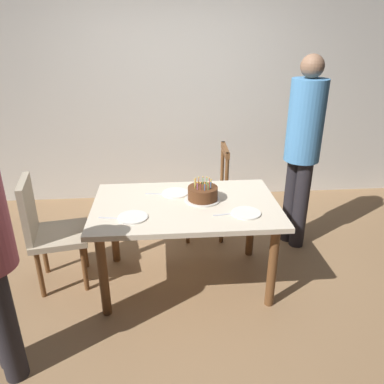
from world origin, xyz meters
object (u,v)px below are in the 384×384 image
dining_table (186,214)px  plate_near_guest (246,213)px  chair_spindle_back (207,194)px  plate_far_side (175,193)px  birthday_cake (203,194)px  chair_upholstered (47,228)px  person_guest (303,143)px  plate_near_celebrant (133,217)px

dining_table → plate_near_guest: bearing=-25.2°
dining_table → chair_spindle_back: 0.84m
plate_near_guest → plate_far_side: bearing=141.1°
plate_near_guest → chair_spindle_back: (-0.17, 0.98, -0.28)m
plate_far_side → dining_table: bearing=-70.5°
birthday_cake → chair_upholstered: bearing=179.6°
plate_near_guest → chair_upholstered: chair_upholstered is taller
plate_near_guest → person_guest: person_guest is taller
plate_near_celebrant → person_guest: 1.72m
plate_near_celebrant → plate_far_side: 0.53m
plate_near_celebrant → person_guest: (1.51, 0.76, 0.30)m
birthday_cake → person_guest: 1.12m
plate_near_celebrant → plate_far_side: same height
plate_far_side → chair_spindle_back: chair_spindle_back is taller
plate_far_side → chair_upholstered: 1.07m
plate_near_celebrant → plate_far_side: size_ratio=1.00×
chair_spindle_back → person_guest: 1.05m
plate_far_side → plate_near_guest: size_ratio=1.00×
dining_table → birthday_cake: size_ratio=5.21×
birthday_cake → plate_near_celebrant: 0.60m
plate_near_celebrant → chair_spindle_back: (0.67, 0.98, -0.28)m
chair_spindle_back → person_guest: size_ratio=0.53×
birthday_cake → chair_upholstered: 1.28m
dining_table → birthday_cake: bearing=21.9°
plate_near_celebrant → person_guest: person_guest is taller
plate_near_guest → chair_spindle_back: bearing=99.9°
dining_table → plate_near_celebrant: (-0.40, -0.21, 0.10)m
chair_upholstered → person_guest: size_ratio=0.53×
dining_table → plate_near_guest: 0.49m
plate_near_guest → birthday_cake: bearing=138.5°
chair_spindle_back → person_guest: bearing=-15.2°
chair_spindle_back → birthday_cake: bearing=-99.9°
birthday_cake → plate_near_celebrant: birthday_cake is taller
dining_table → plate_far_side: 0.24m
plate_near_guest → plate_near_celebrant: bearing=180.0°
chair_spindle_back → dining_table: bearing=-108.9°
birthday_cake → plate_far_side: 0.27m
plate_far_side → plate_near_guest: same height
dining_table → chair_spindle_back: size_ratio=1.54×
chair_spindle_back → person_guest: person_guest is taller
dining_table → plate_near_celebrant: bearing=-152.8°
birthday_cake → dining_table: bearing=-158.1°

